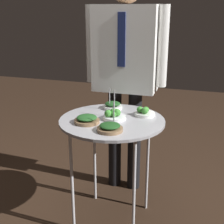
# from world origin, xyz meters

# --- Properties ---
(ground_plane) EXTENTS (8.00, 8.00, 0.00)m
(ground_plane) POSITION_xyz_m (0.00, 0.00, 0.00)
(ground_plane) COLOR black
(serving_cart) EXTENTS (0.69, 0.69, 0.77)m
(serving_cart) POSITION_xyz_m (0.00, 0.00, 0.71)
(serving_cart) COLOR #939399
(serving_cart) RESTS_ON ground_plane
(bowl_broccoli_back_right) EXTENTS (0.15, 0.15, 0.18)m
(bowl_broccoli_back_right) POSITION_xyz_m (0.01, 0.01, 0.80)
(bowl_broccoli_back_right) COLOR silver
(bowl_broccoli_back_right) RESTS_ON serving_cart
(bowl_broccoli_near_rim) EXTENTS (0.14, 0.14, 0.07)m
(bowl_broccoli_near_rim) POSITION_xyz_m (0.18, 0.14, 0.79)
(bowl_broccoli_near_rim) COLOR white
(bowl_broccoli_near_rim) RESTS_ON serving_cart
(bowl_spinach_center) EXTENTS (0.14, 0.14, 0.16)m
(bowl_spinach_center) POSITION_xyz_m (-0.07, 0.22, 0.79)
(bowl_spinach_center) COLOR white
(bowl_spinach_center) RESTS_ON serving_cart
(bowl_spinach_mid_right) EXTENTS (0.16, 0.16, 0.05)m
(bowl_spinach_mid_right) POSITION_xyz_m (-0.13, -0.11, 0.79)
(bowl_spinach_mid_right) COLOR brown
(bowl_spinach_mid_right) RESTS_ON serving_cart
(bowl_spinach_far_rim) EXTENTS (0.15, 0.15, 0.17)m
(bowl_spinach_far_rim) POSITION_xyz_m (0.05, -0.20, 0.79)
(bowl_spinach_far_rim) COLOR brown
(bowl_spinach_far_rim) RESTS_ON serving_cart
(waiter_figure) EXTENTS (0.63, 0.24, 1.71)m
(waiter_figure) POSITION_xyz_m (-0.04, 0.47, 1.09)
(waiter_figure) COLOR black
(waiter_figure) RESTS_ON ground_plane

